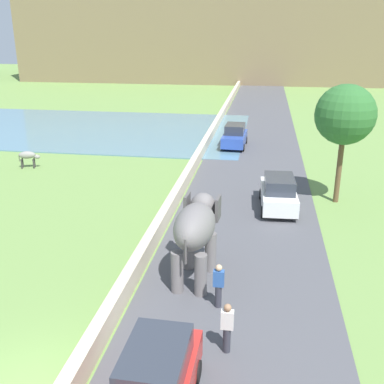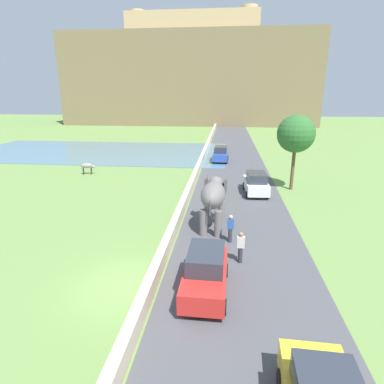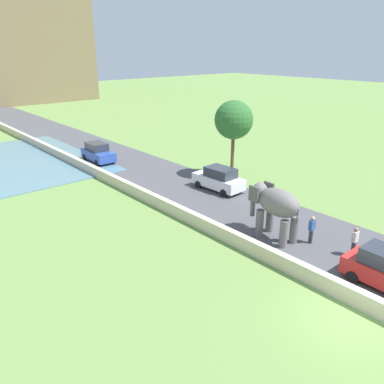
% 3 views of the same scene
% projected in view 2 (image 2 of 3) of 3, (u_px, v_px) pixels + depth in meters
% --- Properties ---
extents(ground_plane, '(220.00, 220.00, 0.00)m').
position_uv_depth(ground_plane, '(125.00, 286.00, 13.70)').
color(ground_plane, '#6B8E47').
extents(road_surface, '(7.00, 120.00, 0.06)m').
position_uv_depth(road_surface, '(235.00, 175.00, 32.19)').
color(road_surface, '#4C4C51').
rests_on(road_surface, ground).
extents(barrier_wall, '(0.40, 110.00, 0.79)m').
position_uv_depth(barrier_wall, '(195.00, 175.00, 30.57)').
color(barrier_wall, beige).
rests_on(barrier_wall, ground).
extents(lake, '(36.00, 18.00, 0.08)m').
position_uv_depth(lake, '(97.00, 151.00, 45.28)').
color(lake, slate).
rests_on(lake, ground).
extents(hill_distant, '(64.00, 28.00, 22.34)m').
position_uv_depth(hill_distant, '(192.00, 81.00, 89.84)').
color(hill_distant, '#7F6B4C').
rests_on(hill_distant, ground).
extents(fort_on_hill, '(35.05, 8.00, 7.26)m').
position_uv_depth(fort_on_hill, '(193.00, 25.00, 85.64)').
color(fort_on_hill, tan).
rests_on(fort_on_hill, hill_distant).
extents(elephant, '(1.60, 3.52, 2.99)m').
position_uv_depth(elephant, '(213.00, 197.00, 18.87)').
color(elephant, slate).
rests_on(elephant, ground).
extents(person_beside_elephant, '(0.36, 0.22, 1.63)m').
position_uv_depth(person_beside_elephant, '(230.00, 228.00, 17.42)').
color(person_beside_elephant, '#33333D').
rests_on(person_beside_elephant, ground).
extents(person_trailing, '(0.36, 0.22, 1.63)m').
position_uv_depth(person_trailing, '(241.00, 247.00, 15.29)').
color(person_trailing, '#33333D').
rests_on(person_trailing, ground).
extents(car_blue, '(1.90, 4.06, 1.80)m').
position_uv_depth(car_blue, '(221.00, 154.00, 38.60)').
color(car_blue, '#2D4CA8').
rests_on(car_blue, ground).
extents(car_white, '(1.95, 4.08, 1.80)m').
position_uv_depth(car_white, '(256.00, 183.00, 26.04)').
color(car_white, white).
rests_on(car_white, ground).
extents(car_red, '(1.85, 4.03, 1.80)m').
position_uv_depth(car_red, '(206.00, 272.00, 13.10)').
color(car_red, red).
rests_on(car_red, ground).
extents(cow_grey, '(1.42, 0.72, 1.15)m').
position_uv_depth(cow_grey, '(87.00, 166.00, 32.44)').
color(cow_grey, gray).
rests_on(cow_grey, ground).
extents(tree_near, '(3.07, 3.07, 6.26)m').
position_uv_depth(tree_near, '(296.00, 134.00, 26.16)').
color(tree_near, brown).
rests_on(tree_near, ground).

